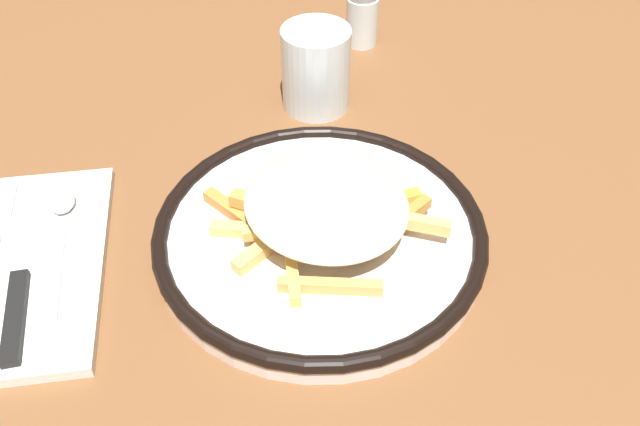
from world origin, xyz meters
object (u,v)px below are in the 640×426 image
Objects in this scene: knife at (20,278)px; water_glass at (316,69)px; napkin at (25,267)px; spoon at (60,228)px; plate at (320,235)px; fries_heap at (324,208)px; salt_shaker at (362,10)px.

water_glass is (0.27, 0.23, 0.03)m from knife.
napkin is 1.09× the size of knife.
napkin is 1.50× the size of spoon.
knife is 0.36m from water_glass.
plate is 0.22m from water_glass.
water_glass reaches higher than fries_heap.
plate is 3.18× the size of water_glass.
water_glass is (0.02, 0.21, 0.03)m from plate.
fries_heap is at bearing -8.51° from spoon.
water_glass is at bearing 40.94° from knife.
fries_heap is at bearing 4.47° from knife.
knife is 2.46× the size of salt_shaker.
water_glass is 1.05× the size of salt_shaker.
fries_heap is 2.29× the size of water_glass.
plate is at bearing 0.13° from napkin.
knife is at bearing -139.06° from water_glass.
spoon is (-0.22, 0.03, 0.00)m from plate.
salt_shaker reaches higher than plate.
plate is at bearing -105.08° from salt_shaker.
spoon is at bearing 171.29° from plate.
knife reaches higher than napkin.
plate is at bearing 4.48° from knife.
napkin is (-0.25, -0.00, -0.01)m from plate.
knife is at bearing -175.53° from fries_heap.
knife is 0.06m from spoon.
plate is 0.03m from fries_heap.
salt_shaker is at bearing 44.83° from napkin.
fries_heap reaches higher than knife.
plate reaches higher than napkin.
water_glass is at bearing -119.38° from salt_shaker.
plate is at bearing -8.71° from spoon.
spoon is (0.03, 0.03, 0.01)m from napkin.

